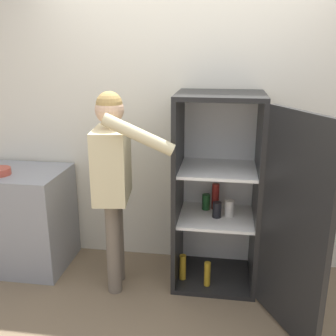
{
  "coord_description": "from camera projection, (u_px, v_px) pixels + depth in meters",
  "views": [
    {
      "loc": [
        0.32,
        -2.36,
        1.9
      ],
      "look_at": [
        -0.13,
        0.63,
        0.97
      ],
      "focal_mm": 42.0,
      "sensor_mm": 36.0,
      "label": 1
    }
  ],
  "objects": [
    {
      "name": "counter",
      "position": [
        23.0,
        219.0,
        3.49
      ],
      "size": [
        0.78,
        0.63,
        0.88
      ],
      "color": "gray",
      "rests_on": "ground_plane"
    },
    {
      "name": "person",
      "position": [
        113.0,
        170.0,
        3.0
      ],
      "size": [
        0.67,
        0.58,
        1.6
      ],
      "color": "#726656",
      "rests_on": "ground_plane"
    },
    {
      "name": "ground_plane",
      "position": [
        173.0,
        322.0,
        2.83
      ],
      "size": [
        12.0,
        12.0,
        0.0
      ],
      "primitive_type": "plane",
      "color": "#7A664C"
    },
    {
      "name": "refrigerator",
      "position": [
        232.0,
        197.0,
        3.06
      ],
      "size": [
        1.02,
        1.19,
        1.57
      ],
      "color": "black",
      "rests_on": "ground_plane"
    },
    {
      "name": "wall_back",
      "position": [
        189.0,
        123.0,
        3.38
      ],
      "size": [
        7.0,
        0.06,
        2.55
      ],
      "color": "silver",
      "rests_on": "ground_plane"
    }
  ]
}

